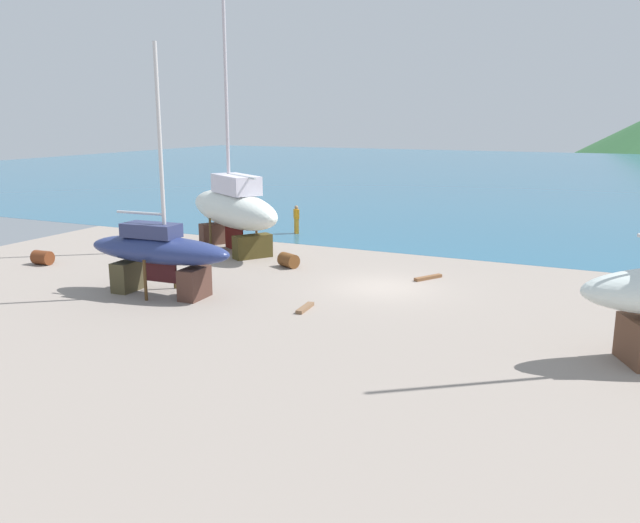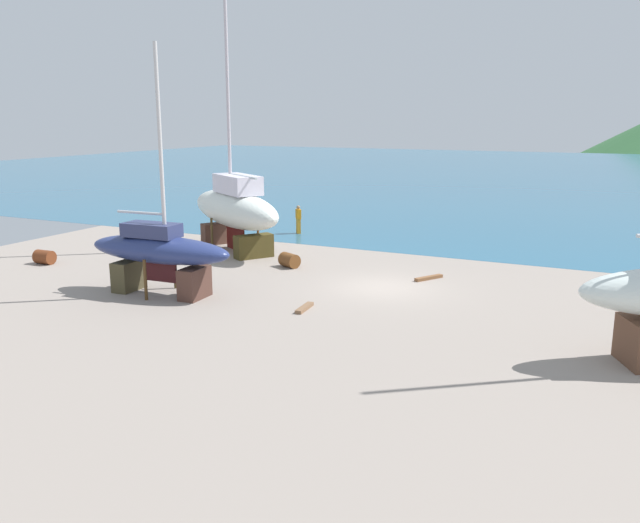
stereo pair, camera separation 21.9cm
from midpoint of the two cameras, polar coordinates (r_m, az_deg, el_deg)
ground_plane at (r=22.45m, az=2.30°, el=-4.70°), size 42.58×42.58×0.00m
sea_water at (r=83.06m, az=19.84°, el=7.30°), size 162.70×104.04×0.01m
sailboat_mid_port at (r=33.05m, az=-7.35°, el=4.72°), size 8.45×6.61×14.55m
sailboat_small_center at (r=25.34m, az=-13.85°, el=0.86°), size 6.22×1.98×9.33m
worker at (r=37.85m, az=-1.76°, el=3.78°), size 0.47×0.49×1.66m
barrel_by_slipway at (r=25.74m, az=26.13°, el=-3.14°), size 0.93×0.90×0.53m
barrel_tipped_right at (r=32.59m, az=-23.04°, el=0.37°), size 0.89×0.69×0.65m
barrel_rust_far at (r=29.36m, az=-2.51°, el=0.11°), size 1.09×0.98×0.65m
timber_short_cross at (r=22.97m, az=-1.12°, el=-4.13°), size 0.34×1.23×0.13m
timber_plank_near at (r=27.59m, az=9.83°, el=-1.43°), size 0.92×1.34×0.13m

